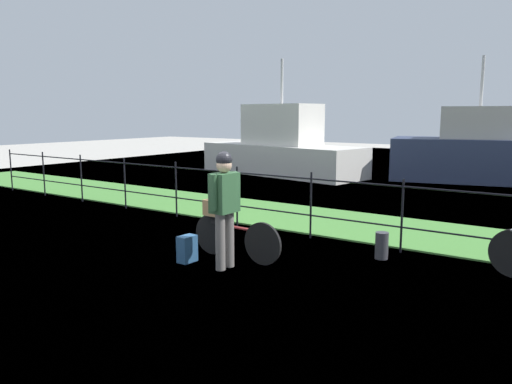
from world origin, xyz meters
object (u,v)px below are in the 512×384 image
at_px(wooden_crate, 217,208).
at_px(mooring_bollard, 382,246).
at_px(backpack_on_paving, 187,249).
at_px(moored_boat_near, 281,149).
at_px(bicycle_main, 235,237).
at_px(moored_boat_far, 477,153).
at_px(cyclist_person, 224,199).
at_px(terrier_dog, 218,195).

xyz_separation_m(wooden_crate, mooring_bollard, (2.18, 1.28, -0.55)).
height_order(backpack_on_paving, moored_boat_near, moored_boat_near).
bearing_deg(bicycle_main, moored_boat_near, 118.40).
bearing_deg(moored_boat_near, backpack_on_paving, -65.18).
height_order(backpack_on_paving, moored_boat_far, moored_boat_far).
bearing_deg(cyclist_person, wooden_crate, 138.00).
height_order(bicycle_main, cyclist_person, cyclist_person).
xyz_separation_m(bicycle_main, cyclist_person, (0.16, -0.45, 0.67)).
relative_size(bicycle_main, mooring_bollard, 3.92).
bearing_deg(wooden_crate, cyclist_person, -42.00).
distance_m(cyclist_person, backpack_on_paving, 1.04).
distance_m(cyclist_person, mooring_bollard, 2.54).
xyz_separation_m(mooring_bollard, moored_boat_far, (-0.72, 10.30, 0.72)).
bearing_deg(moored_boat_far, terrier_dog, -97.08).
relative_size(mooring_bollard, moored_boat_far, 0.07).
height_order(wooden_crate, backpack_on_paving, wooden_crate).
height_order(wooden_crate, cyclist_person, cyclist_person).
relative_size(bicycle_main, moored_boat_far, 0.29).
distance_m(backpack_on_paving, moored_boat_near, 11.22).
bearing_deg(moored_boat_far, cyclist_person, -94.51).
height_order(mooring_bollard, moored_boat_near, moored_boat_near).
bearing_deg(moored_boat_near, terrier_dog, -63.13).
bearing_deg(mooring_bollard, wooden_crate, -149.64).
height_order(wooden_crate, moored_boat_near, moored_boat_near).
bearing_deg(bicycle_main, mooring_bollard, 35.13).
bearing_deg(cyclist_person, terrier_dog, 136.62).
relative_size(bicycle_main, terrier_dog, 5.13).
xyz_separation_m(moored_boat_near, moored_boat_far, (6.31, 1.97, 0.01)).
bearing_deg(backpack_on_paving, cyclist_person, 99.60).
distance_m(mooring_bollard, moored_boat_far, 10.35).
height_order(cyclist_person, backpack_on_paving, cyclist_person).
xyz_separation_m(bicycle_main, moored_boat_far, (1.11, 11.59, 0.59)).
bearing_deg(terrier_dog, mooring_bollard, 30.66).
bearing_deg(backpack_on_paving, moored_boat_near, -153.05).
distance_m(bicycle_main, cyclist_person, 0.82).
bearing_deg(wooden_crate, bicycle_main, -1.31).
xyz_separation_m(wooden_crate, backpack_on_paving, (-0.15, -0.55, -0.56)).
bearing_deg(backpack_on_paving, terrier_dog, 164.75).
height_order(mooring_bollard, moored_boat_far, moored_boat_far).
height_order(cyclist_person, mooring_bollard, cyclist_person).
bearing_deg(moored_boat_far, backpack_on_paving, -97.56).
relative_size(cyclist_person, mooring_bollard, 4.06).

